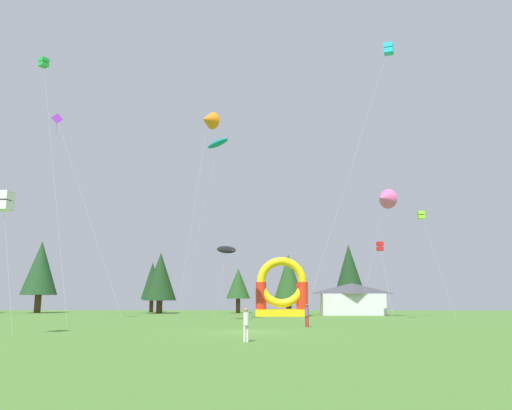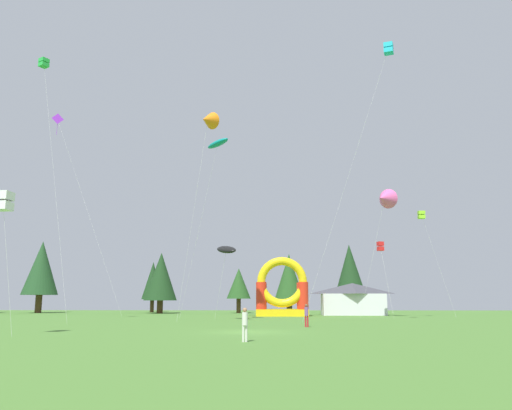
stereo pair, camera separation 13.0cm
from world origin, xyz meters
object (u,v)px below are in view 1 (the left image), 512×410
Objects in this scene: kite_cyan_box at (388,50)px; person_near_camera at (246,322)px; kite_lime_box at (421,215)px; kite_pink_delta at (384,198)px; kite_green_box at (44,64)px; kite_teal_parafoil at (218,143)px; kite_black_parafoil at (226,250)px; kite_orange_delta at (208,120)px; kite_purple_diamond at (58,122)px; person_midfield at (307,313)px; inflatable_yellow_castle at (282,294)px; festival_tent at (352,299)px; kite_white_box at (4,201)px; kite_red_box at (380,246)px.

kite_cyan_box is 31.32m from person_near_camera.
kite_pink_delta is at bearing -150.99° from kite_lime_box.
kite_green_box reaches higher than kite_lime_box.
kite_teal_parafoil is 11.13m from kite_black_parafoil.
kite_black_parafoil is at bearing 155.00° from kite_cyan_box.
kite_lime_box is 38.65m from person_near_camera.
kite_cyan_box is at bearing -2.94° from kite_green_box.
kite_orange_delta reaches higher than kite_black_parafoil.
kite_purple_diamond is (-22.35, 12.17, 6.98)m from kite_teal_parafoil.
person_midfield is 1.03× the size of person_near_camera.
kite_orange_delta is at bearing -112.92° from inflatable_yellow_castle.
person_midfield is (6.99, -11.43, -5.79)m from kite_black_parafoil.
person_midfield is at bearing -38.67° from kite_purple_diamond.
inflatable_yellow_castle reaches higher than person_midfield.
kite_pink_delta reaches higher than festival_tent.
kite_cyan_box reaches higher than kite_lime_box.
person_near_camera is at bearing -119.48° from kite_lime_box.
kite_black_parafoil is at bearing -132.28° from festival_tent.
person_near_camera is at bearing -82.67° from kite_black_parafoil.
person_near_camera is at bearing -114.61° from kite_pink_delta.
festival_tent is (7.66, 27.54, 1.01)m from person_midfield.
kite_orange_delta is at bearing 172.16° from kite_cyan_box.
kite_white_box is 0.58× the size of kite_pink_delta.
kite_red_box is 9.70m from festival_tent.
kite_lime_box is (22.53, 7.15, -6.45)m from kite_teal_parafoil.
person_midfield is at bearing -126.89° from kite_lime_box.
kite_purple_diamond is at bearing 141.28° from kite_orange_delta.
kite_teal_parafoil reaches higher than kite_lime_box.
person_near_camera is (-3.83, -13.10, -0.03)m from person_midfield.
kite_green_box reaches higher than kite_white_box.
kite_orange_delta reaches higher than kite_lime_box.
kite_pink_delta is at bearing 17.44° from kite_green_box.
kite_purple_diamond is (-44.88, 5.02, 13.43)m from kite_lime_box.
kite_orange_delta is 0.79× the size of kite_cyan_box.
kite_cyan_box is 15.22× the size of person_near_camera.
kite_orange_delta is 27.06m from kite_lime_box.
kite_lime_box is at bearing 28.82° from kite_orange_delta.
inflatable_yellow_castle is (2.49, 36.52, 1.57)m from person_near_camera.
festival_tent is (-6.82, 8.24, -9.39)m from kite_lime_box.
kite_teal_parafoil is 1.56× the size of kite_lime_box.
kite_red_box reaches higher than person_midfield.
kite_purple_diamond is 51.72m from person_near_camera.
kite_white_box reaches higher than kite_black_parafoil.
kite_red_box is 5.82m from kite_lime_box.
kite_cyan_box is at bearing -96.75° from kite_red_box.
person_midfield is (8.05, -12.15, -16.84)m from kite_teal_parafoil.
kite_teal_parafoil is 22.27m from person_midfield.
person_near_camera is at bearing -43.52° from kite_green_box.
festival_tent is at bearing 92.59° from person_midfield.
festival_tent is (9.01, 4.12, -0.54)m from inflatable_yellow_castle.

